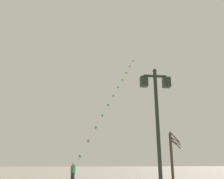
{
  "coord_description": "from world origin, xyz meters",
  "views": [
    {
      "loc": [
        -0.75,
        -2.0,
        1.78
      ],
      "look_at": [
        2.18,
        23.22,
        9.5
      ],
      "focal_mm": 38.23,
      "sensor_mm": 36.0,
      "label": 1
    }
  ],
  "objects_px": {
    "twin_lantern_lamp_post": "(157,110)",
    "kite_train": "(111,101)",
    "bare_tree": "(172,156)",
    "kite_flyer": "(73,173)"
  },
  "relations": [
    {
      "from": "kite_flyer",
      "to": "bare_tree",
      "type": "bearing_deg",
      "value": -77.29
    },
    {
      "from": "twin_lantern_lamp_post",
      "to": "kite_flyer",
      "type": "xyz_separation_m",
      "value": [
        -3.56,
        12.87,
        -2.77
      ]
    },
    {
      "from": "kite_train",
      "to": "kite_flyer",
      "type": "xyz_separation_m",
      "value": [
        -4.13,
        -8.25,
        -8.49
      ]
    },
    {
      "from": "kite_train",
      "to": "bare_tree",
      "type": "relative_size",
      "value": 4.34
    },
    {
      "from": "kite_train",
      "to": "bare_tree",
      "type": "height_order",
      "value": "kite_train"
    },
    {
      "from": "twin_lantern_lamp_post",
      "to": "kite_flyer",
      "type": "relative_size",
      "value": 3.13
    },
    {
      "from": "kite_train",
      "to": "kite_flyer",
      "type": "height_order",
      "value": "kite_train"
    },
    {
      "from": "twin_lantern_lamp_post",
      "to": "kite_train",
      "type": "height_order",
      "value": "kite_train"
    },
    {
      "from": "twin_lantern_lamp_post",
      "to": "kite_flyer",
      "type": "distance_m",
      "value": 13.63
    },
    {
      "from": "kite_train",
      "to": "bare_tree",
      "type": "xyz_separation_m",
      "value": [
        3.9,
        -10.32,
        -7.15
      ]
    }
  ]
}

